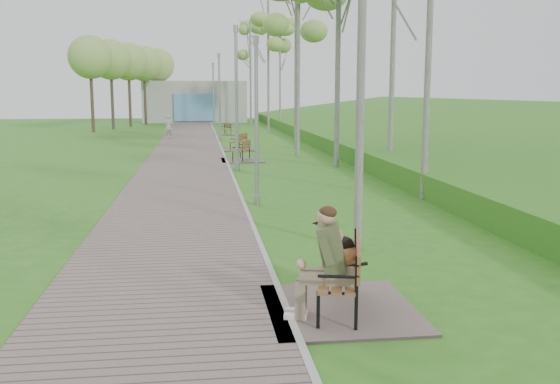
{
  "coord_description": "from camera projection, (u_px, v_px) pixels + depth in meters",
  "views": [
    {
      "loc": [
        -1.15,
        -12.15,
        3.01
      ],
      "look_at": [
        0.25,
        -1.36,
        1.25
      ],
      "focal_mm": 40.0,
      "sensor_mm": 36.0,
      "label": 1
    }
  ],
  "objects": [
    {
      "name": "ground",
      "position": [
        259.0,
        243.0,
        12.52
      ],
      "size": [
        120.0,
        120.0,
        0.0
      ],
      "primitive_type": "plane",
      "color": "#2F6B1B",
      "rests_on": "ground"
    },
    {
      "name": "walkway",
      "position": [
        188.0,
        148.0,
        33.34
      ],
      "size": [
        3.5,
        67.0,
        0.04
      ],
      "primitive_type": "cube",
      "color": "#74635E",
      "rests_on": "ground"
    },
    {
      "name": "kerb",
      "position": [
        221.0,
        147.0,
        33.56
      ],
      "size": [
        0.1,
        67.0,
        0.05
      ],
      "primitive_type": "cube",
      "color": "#999993",
      "rests_on": "ground"
    },
    {
      "name": "embankment",
      "position": [
        445.0,
        148.0,
        33.62
      ],
      "size": [
        14.0,
        70.0,
        1.6
      ],
      "primitive_type": "cube",
      "color": "#448428",
      "rests_on": "ground"
    },
    {
      "name": "building_north",
      "position": [
        195.0,
        102.0,
        61.91
      ],
      "size": [
        10.0,
        5.2,
        4.0
      ],
      "color": "#9E9E99",
      "rests_on": "ground"
    },
    {
      "name": "bench_main",
      "position": [
        335.0,
        277.0,
        8.51
      ],
      "size": [
        2.04,
        2.26,
        1.78
      ],
      "color": "#74635E",
      "rests_on": "ground"
    },
    {
      "name": "bench_second",
      "position": [
        241.0,
        156.0,
        27.25
      ],
      "size": [
        1.81,
        2.01,
        1.11
      ],
      "color": "#74635E",
      "rests_on": "ground"
    },
    {
      "name": "bench_third",
      "position": [
        239.0,
        146.0,
        32.41
      ],
      "size": [
        1.71,
        1.9,
        1.05
      ],
      "color": "#74635E",
      "rests_on": "ground"
    },
    {
      "name": "bench_far",
      "position": [
        225.0,
        132.0,
        43.6
      ],
      "size": [
        1.57,
        1.75,
        0.97
      ],
      "color": "#74635E",
      "rests_on": "ground"
    },
    {
      "name": "lamp_post_near",
      "position": [
        256.0,
        127.0,
        16.38
      ],
      "size": [
        0.17,
        0.17,
        4.42
      ],
      "color": "#919398",
      "rests_on": "ground"
    },
    {
      "name": "lamp_post_second",
      "position": [
        237.0,
        104.0,
        23.53
      ],
      "size": [
        0.21,
        0.21,
        5.44
      ],
      "color": "#919398",
      "rests_on": "ground"
    },
    {
      "name": "lamp_post_third",
      "position": [
        220.0,
        100.0,
        38.56
      ],
      "size": [
        0.21,
        0.21,
        5.31
      ],
      "color": "#919398",
      "rests_on": "ground"
    },
    {
      "name": "lamp_post_far",
      "position": [
        213.0,
        96.0,
        55.55
      ],
      "size": [
        0.21,
        0.21,
        5.51
      ],
      "color": "#919398",
      "rests_on": "ground"
    },
    {
      "name": "pedestrian_near",
      "position": [
        168.0,
        127.0,
        40.29
      ],
      "size": [
        0.61,
        0.46,
        1.51
      ],
      "primitive_type": "imported",
      "rotation": [
        0.0,
        0.0,
        3.34
      ],
      "color": "silver",
      "rests_on": "ground"
    },
    {
      "name": "birch_mid_c",
      "position": [
        297.0,
        11.0,
        32.06
      ],
      "size": [
        2.79,
        2.79,
        9.03
      ],
      "color": "silver",
      "rests_on": "ground"
    },
    {
      "name": "birch_far_b",
      "position": [
        268.0,
        23.0,
        43.4
      ],
      "size": [
        2.77,
        2.77,
        9.87
      ],
      "color": "silver",
      "rests_on": "ground"
    },
    {
      "name": "birch_far_c",
      "position": [
        280.0,
        42.0,
        50.09
      ],
      "size": [
        2.42,
        2.42,
        8.86
      ],
      "color": "silver",
      "rests_on": "ground"
    },
    {
      "name": "birch_distant_a",
      "position": [
        250.0,
        39.0,
        56.19
      ],
      "size": [
        2.44,
        2.44,
        9.73
      ],
      "color": "silver",
      "rests_on": "ground"
    }
  ]
}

